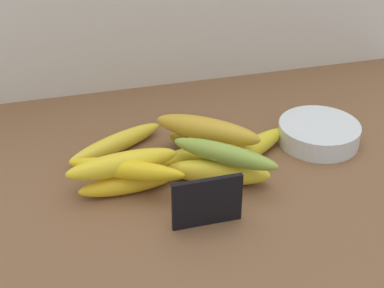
{
  "coord_description": "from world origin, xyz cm",
  "views": [
    {
      "loc": [
        -27.69,
        -76.32,
        59.32
      ],
      "look_at": [
        -5.77,
        3.39,
        8.0
      ],
      "focal_mm": 52.25,
      "sensor_mm": 36.0,
      "label": 1
    }
  ],
  "objects_px": {
    "chalkboard_sign": "(207,204)",
    "banana_2": "(116,143)",
    "banana_5": "(206,150)",
    "banana_6": "(122,163)",
    "banana_7": "(225,154)",
    "banana_8": "(126,169)",
    "banana_9": "(207,130)",
    "banana_4": "(218,172)",
    "banana_1": "(126,184)",
    "banana_3": "(250,150)",
    "banana_0": "(189,157)",
    "fruit_bowl": "(319,133)"
  },
  "relations": [
    {
      "from": "fruit_bowl",
      "to": "banana_5",
      "type": "relative_size",
      "value": 0.89
    },
    {
      "from": "banana_3",
      "to": "chalkboard_sign",
      "type": "bearing_deg",
      "value": -129.55
    },
    {
      "from": "banana_6",
      "to": "banana_9",
      "type": "bearing_deg",
      "value": 19.19
    },
    {
      "from": "banana_0",
      "to": "banana_1",
      "type": "xyz_separation_m",
      "value": [
        -0.12,
        -0.05,
        -0.0
      ]
    },
    {
      "from": "banana_5",
      "to": "banana_6",
      "type": "bearing_deg",
      "value": -161.95
    },
    {
      "from": "banana_3",
      "to": "banana_7",
      "type": "relative_size",
      "value": 1.06
    },
    {
      "from": "banana_2",
      "to": "banana_7",
      "type": "xyz_separation_m",
      "value": [
        0.16,
        -0.15,
        0.04
      ]
    },
    {
      "from": "chalkboard_sign",
      "to": "banana_2",
      "type": "height_order",
      "value": "chalkboard_sign"
    },
    {
      "from": "chalkboard_sign",
      "to": "banana_4",
      "type": "xyz_separation_m",
      "value": [
        0.05,
        0.1,
        -0.02
      ]
    },
    {
      "from": "banana_1",
      "to": "banana_6",
      "type": "height_order",
      "value": "banana_6"
    },
    {
      "from": "banana_8",
      "to": "banana_3",
      "type": "bearing_deg",
      "value": 11.44
    },
    {
      "from": "banana_0",
      "to": "banana_6",
      "type": "bearing_deg",
      "value": -161.54
    },
    {
      "from": "banana_7",
      "to": "banana_9",
      "type": "relative_size",
      "value": 0.95
    },
    {
      "from": "banana_5",
      "to": "banana_9",
      "type": "distance_m",
      "value": 0.04
    },
    {
      "from": "banana_2",
      "to": "banana_1",
      "type": "bearing_deg",
      "value": -91.62
    },
    {
      "from": "fruit_bowl",
      "to": "banana_8",
      "type": "height_order",
      "value": "banana_8"
    },
    {
      "from": "banana_9",
      "to": "banana_4",
      "type": "bearing_deg",
      "value": -93.07
    },
    {
      "from": "banana_5",
      "to": "banana_6",
      "type": "xyz_separation_m",
      "value": [
        -0.16,
        -0.05,
        0.03
      ]
    },
    {
      "from": "banana_2",
      "to": "chalkboard_sign",
      "type": "bearing_deg",
      "value": -67.18
    },
    {
      "from": "banana_1",
      "to": "banana_3",
      "type": "bearing_deg",
      "value": 10.3
    },
    {
      "from": "banana_2",
      "to": "banana_4",
      "type": "height_order",
      "value": "banana_4"
    },
    {
      "from": "fruit_bowl",
      "to": "banana_3",
      "type": "height_order",
      "value": "fruit_bowl"
    },
    {
      "from": "chalkboard_sign",
      "to": "banana_7",
      "type": "height_order",
      "value": "chalkboard_sign"
    },
    {
      "from": "chalkboard_sign",
      "to": "banana_2",
      "type": "relative_size",
      "value": 0.54
    },
    {
      "from": "banana_3",
      "to": "banana_8",
      "type": "relative_size",
      "value": 1.01
    },
    {
      "from": "banana_1",
      "to": "banana_8",
      "type": "height_order",
      "value": "banana_8"
    },
    {
      "from": "banana_0",
      "to": "banana_7",
      "type": "height_order",
      "value": "banana_7"
    },
    {
      "from": "banana_0",
      "to": "banana_1",
      "type": "distance_m",
      "value": 0.13
    },
    {
      "from": "banana_3",
      "to": "banana_9",
      "type": "distance_m",
      "value": 0.09
    },
    {
      "from": "banana_6",
      "to": "banana_4",
      "type": "bearing_deg",
      "value": -8.83
    },
    {
      "from": "banana_3",
      "to": "banana_7",
      "type": "bearing_deg",
      "value": -139.19
    },
    {
      "from": "banana_0",
      "to": "fruit_bowl",
      "type": "bearing_deg",
      "value": 2.22
    },
    {
      "from": "banana_0",
      "to": "banana_7",
      "type": "distance_m",
      "value": 0.09
    },
    {
      "from": "banana_2",
      "to": "banana_9",
      "type": "xyz_separation_m",
      "value": [
        0.16,
        -0.06,
        0.04
      ]
    },
    {
      "from": "fruit_bowl",
      "to": "banana_0",
      "type": "xyz_separation_m",
      "value": [
        -0.26,
        -0.01,
        -0.0
      ]
    },
    {
      "from": "banana_0",
      "to": "banana_2",
      "type": "relative_size",
      "value": 0.87
    },
    {
      "from": "banana_3",
      "to": "banana_5",
      "type": "height_order",
      "value": "same"
    },
    {
      "from": "banana_3",
      "to": "banana_4",
      "type": "relative_size",
      "value": 1.12
    },
    {
      "from": "banana_2",
      "to": "banana_5",
      "type": "bearing_deg",
      "value": -24.29
    },
    {
      "from": "banana_4",
      "to": "banana_5",
      "type": "relative_size",
      "value": 1.02
    },
    {
      "from": "banana_7",
      "to": "banana_2",
      "type": "bearing_deg",
      "value": 137.18
    },
    {
      "from": "banana_3",
      "to": "banana_9",
      "type": "height_order",
      "value": "banana_9"
    },
    {
      "from": "banana_0",
      "to": "banana_2",
      "type": "distance_m",
      "value": 0.14
    },
    {
      "from": "banana_0",
      "to": "banana_6",
      "type": "distance_m",
      "value": 0.14
    },
    {
      "from": "banana_8",
      "to": "banana_9",
      "type": "height_order",
      "value": "banana_9"
    },
    {
      "from": "banana_6",
      "to": "banana_9",
      "type": "xyz_separation_m",
      "value": [
        0.16,
        0.06,
        0.01
      ]
    },
    {
      "from": "banana_2",
      "to": "banana_5",
      "type": "xyz_separation_m",
      "value": [
        0.15,
        -0.07,
        0.0
      ]
    },
    {
      "from": "banana_1",
      "to": "banana_4",
      "type": "height_order",
      "value": "banana_4"
    },
    {
      "from": "banana_4",
      "to": "banana_7",
      "type": "height_order",
      "value": "banana_7"
    },
    {
      "from": "fruit_bowl",
      "to": "banana_0",
      "type": "bearing_deg",
      "value": -177.78
    }
  ]
}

